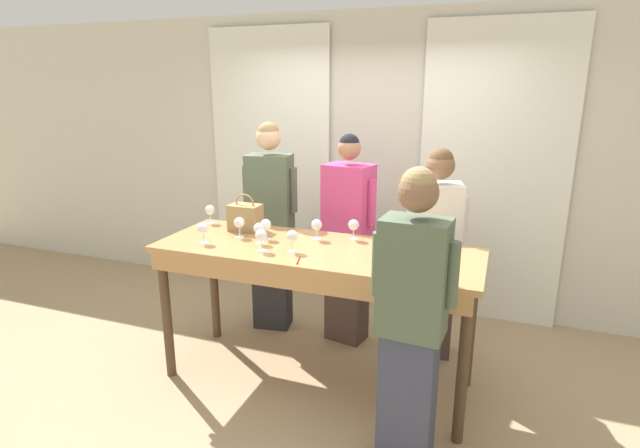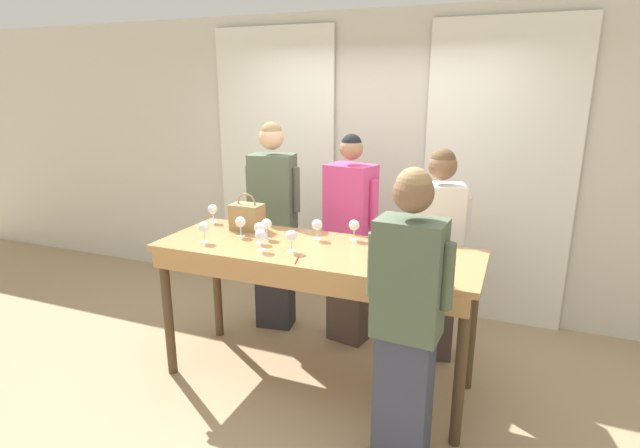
% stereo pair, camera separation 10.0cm
% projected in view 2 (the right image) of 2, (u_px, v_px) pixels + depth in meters
% --- Properties ---
extents(ground_plane, '(18.00, 18.00, 0.00)m').
position_uv_depth(ground_plane, '(316.00, 379.00, 3.76)').
color(ground_plane, tan).
extents(wall_back, '(12.00, 0.06, 2.80)m').
position_uv_depth(wall_back, '(379.00, 164.00, 4.81)').
color(wall_back, beige).
rests_on(wall_back, ground_plane).
extents(curtain_panel_left, '(1.28, 0.03, 2.69)m').
position_uv_depth(curtain_panel_left, '(276.00, 164.00, 5.17)').
color(curtain_panel_left, white).
rests_on(curtain_panel_left, ground_plane).
extents(curtain_panel_right, '(1.28, 0.03, 2.69)m').
position_uv_depth(curtain_panel_right, '(497.00, 178.00, 4.38)').
color(curtain_panel_right, white).
rests_on(curtain_panel_right, ground_plane).
extents(tasting_bar, '(2.27, 0.80, 1.04)m').
position_uv_depth(tasting_bar, '(314.00, 266.00, 3.48)').
color(tasting_bar, '#B27F4C').
rests_on(tasting_bar, ground_plane).
extents(wine_bottle, '(0.08, 0.08, 0.31)m').
position_uv_depth(wine_bottle, '(426.00, 258.00, 2.91)').
color(wine_bottle, black).
rests_on(wine_bottle, tasting_bar).
extents(handbag, '(0.24, 0.16, 0.29)m').
position_uv_depth(handbag, '(247.00, 216.00, 3.88)').
color(handbag, '#997A4C').
rests_on(handbag, tasting_bar).
extents(wine_glass_front_left, '(0.08, 0.08, 0.15)m').
position_uv_depth(wine_glass_front_left, '(354.00, 226.00, 3.62)').
color(wine_glass_front_left, white).
rests_on(wine_glass_front_left, tasting_bar).
extents(wine_glass_front_mid, '(0.08, 0.08, 0.15)m').
position_uv_depth(wine_glass_front_mid, '(240.00, 223.00, 3.70)').
color(wine_glass_front_mid, white).
rests_on(wine_glass_front_mid, tasting_bar).
extents(wine_glass_front_right, '(0.08, 0.08, 0.15)m').
position_uv_depth(wine_glass_front_right, '(427.00, 234.00, 3.41)').
color(wine_glass_front_right, white).
rests_on(wine_glass_front_right, tasting_bar).
extents(wine_glass_center_left, '(0.08, 0.08, 0.15)m').
position_uv_depth(wine_glass_center_left, '(266.00, 225.00, 3.65)').
color(wine_glass_center_left, white).
rests_on(wine_glass_center_left, tasting_bar).
extents(wine_glass_center_mid, '(0.08, 0.08, 0.15)m').
position_uv_depth(wine_glass_center_mid, '(259.00, 228.00, 3.55)').
color(wine_glass_center_mid, white).
rests_on(wine_glass_center_mid, tasting_bar).
extents(wine_glass_center_right, '(0.08, 0.08, 0.15)m').
position_uv_depth(wine_glass_center_right, '(317.00, 225.00, 3.63)').
color(wine_glass_center_right, white).
rests_on(wine_glass_center_right, tasting_bar).
extents(wine_glass_back_left, '(0.08, 0.08, 0.15)m').
position_uv_depth(wine_glass_back_left, '(261.00, 235.00, 3.38)').
color(wine_glass_back_left, white).
rests_on(wine_glass_back_left, tasting_bar).
extents(wine_glass_back_mid, '(0.08, 0.08, 0.15)m').
position_uv_depth(wine_glass_back_mid, '(204.00, 228.00, 3.57)').
color(wine_glass_back_mid, white).
rests_on(wine_glass_back_mid, tasting_bar).
extents(wine_glass_back_right, '(0.08, 0.08, 0.15)m').
position_uv_depth(wine_glass_back_right, '(292.00, 236.00, 3.37)').
color(wine_glass_back_right, white).
rests_on(wine_glass_back_right, tasting_bar).
extents(wine_glass_near_host, '(0.08, 0.08, 0.15)m').
position_uv_depth(wine_glass_near_host, '(213.00, 210.00, 4.08)').
color(wine_glass_near_host, white).
rests_on(wine_glass_near_host, tasting_bar).
extents(pen, '(0.04, 0.14, 0.01)m').
position_uv_depth(pen, '(297.00, 260.00, 3.22)').
color(pen, maroon).
rests_on(pen, tasting_bar).
extents(guest_olive_jacket, '(0.49, 0.31, 1.84)m').
position_uv_depth(guest_olive_jacket, '(274.00, 225.00, 4.36)').
color(guest_olive_jacket, '#28282D').
rests_on(guest_olive_jacket, ground_plane).
extents(guest_pink_top, '(0.49, 0.33, 1.77)m').
position_uv_depth(guest_pink_top, '(350.00, 240.00, 4.12)').
color(guest_pink_top, '#473833').
rests_on(guest_pink_top, ground_plane).
extents(guest_cream_sweater, '(0.47, 0.36, 1.69)m').
position_uv_depth(guest_cream_sweater, '(437.00, 254.00, 3.87)').
color(guest_cream_sweater, '#473833').
rests_on(guest_cream_sweater, ground_plane).
extents(host_pouring, '(0.47, 0.26, 1.75)m').
position_uv_depth(host_pouring, '(407.00, 319.00, 2.70)').
color(host_pouring, '#383D51').
rests_on(host_pouring, ground_plane).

